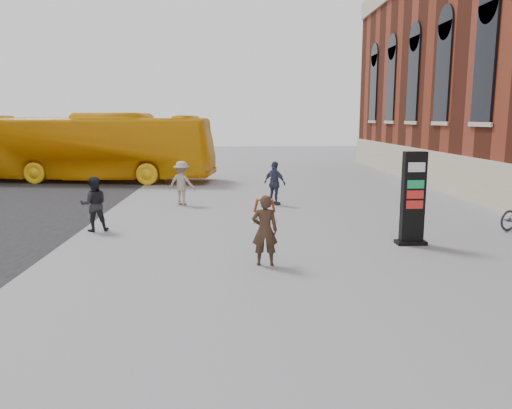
{
  "coord_description": "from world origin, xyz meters",
  "views": [
    {
      "loc": [
        -0.2,
        -11.65,
        3.39
      ],
      "look_at": [
        0.26,
        0.59,
        1.27
      ],
      "focal_mm": 35.0,
      "sensor_mm": 36.0,
      "label": 1
    }
  ],
  "objects_px": {
    "info_pylon": "(413,199)",
    "pedestrian_b": "(182,183)",
    "woman": "(265,229)",
    "bus": "(91,147)",
    "pedestrian_c": "(275,183)",
    "pedestrian_a": "(94,204)"
  },
  "relations": [
    {
      "from": "woman",
      "to": "pedestrian_b",
      "type": "xyz_separation_m",
      "value": [
        -2.81,
        8.36,
        0.01
      ]
    },
    {
      "from": "bus",
      "to": "pedestrian_b",
      "type": "xyz_separation_m",
      "value": [
        5.71,
        -7.83,
        -0.97
      ]
    },
    {
      "from": "info_pylon",
      "to": "woman",
      "type": "height_order",
      "value": "info_pylon"
    },
    {
      "from": "pedestrian_a",
      "to": "pedestrian_c",
      "type": "relative_size",
      "value": 0.96
    },
    {
      "from": "pedestrian_a",
      "to": "pedestrian_b",
      "type": "xyz_separation_m",
      "value": [
        2.15,
        4.6,
        0.04
      ]
    },
    {
      "from": "woman",
      "to": "bus",
      "type": "xyz_separation_m",
      "value": [
        -8.52,
        16.19,
        0.99
      ]
    },
    {
      "from": "info_pylon",
      "to": "pedestrian_c",
      "type": "relative_size",
      "value": 1.46
    },
    {
      "from": "pedestrian_a",
      "to": "pedestrian_b",
      "type": "relative_size",
      "value": 0.96
    },
    {
      "from": "info_pylon",
      "to": "pedestrian_b",
      "type": "distance_m",
      "value": 9.54
    },
    {
      "from": "info_pylon",
      "to": "pedestrian_b",
      "type": "relative_size",
      "value": 1.46
    },
    {
      "from": "bus",
      "to": "pedestrian_b",
      "type": "relative_size",
      "value": 7.62
    },
    {
      "from": "info_pylon",
      "to": "woman",
      "type": "bearing_deg",
      "value": -157.72
    },
    {
      "from": "pedestrian_c",
      "to": "pedestrian_a",
      "type": "bearing_deg",
      "value": 79.01
    },
    {
      "from": "woman",
      "to": "pedestrian_c",
      "type": "distance_m",
      "value": 8.24
    },
    {
      "from": "pedestrian_b",
      "to": "pedestrian_c",
      "type": "relative_size",
      "value": 1.0
    },
    {
      "from": "bus",
      "to": "pedestrian_a",
      "type": "distance_m",
      "value": 12.97
    },
    {
      "from": "woman",
      "to": "pedestrian_b",
      "type": "distance_m",
      "value": 8.82
    },
    {
      "from": "info_pylon",
      "to": "bus",
      "type": "relative_size",
      "value": 0.19
    },
    {
      "from": "info_pylon",
      "to": "pedestrian_a",
      "type": "height_order",
      "value": "info_pylon"
    },
    {
      "from": "bus",
      "to": "pedestrian_b",
      "type": "height_order",
      "value": "bus"
    },
    {
      "from": "pedestrian_b",
      "to": "bus",
      "type": "bearing_deg",
      "value": -34.41
    },
    {
      "from": "woman",
      "to": "info_pylon",
      "type": "bearing_deg",
      "value": -154.3
    }
  ]
}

